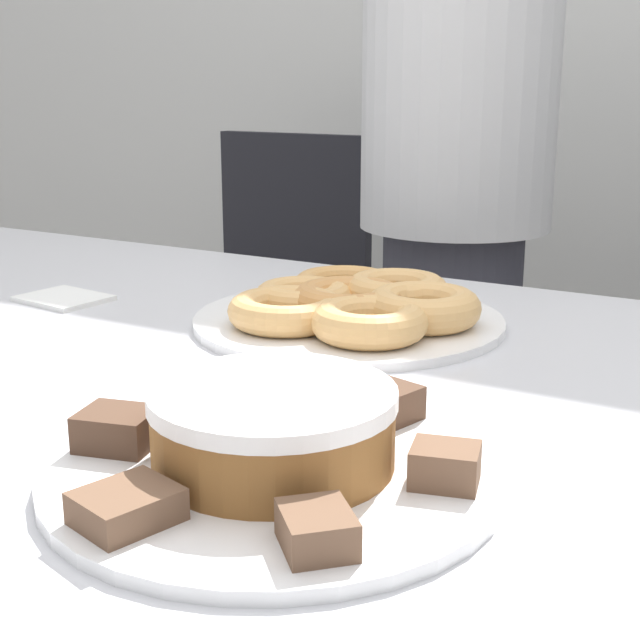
{
  "coord_description": "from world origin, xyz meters",
  "views": [
    {
      "loc": [
        0.36,
        -0.66,
        1.0
      ],
      "look_at": [
        -0.03,
        0.01,
        0.79
      ],
      "focal_mm": 50.0,
      "sensor_mm": 36.0,
      "label": 1
    }
  ],
  "objects_px": {
    "frosted_cake": "(273,427)",
    "napkin": "(64,298)",
    "plate_cake": "(274,471)",
    "office_chair_left": "(261,344)",
    "plate_donuts": "(348,321)",
    "person_standing": "(455,193)"
  },
  "relations": [
    {
      "from": "person_standing",
      "to": "office_chair_left",
      "type": "bearing_deg",
      "value": 160.29
    },
    {
      "from": "plate_donuts",
      "to": "frosted_cake",
      "type": "distance_m",
      "value": 0.41
    },
    {
      "from": "frosted_cake",
      "to": "napkin",
      "type": "relative_size",
      "value": 1.52
    },
    {
      "from": "office_chair_left",
      "to": "frosted_cake",
      "type": "height_order",
      "value": "office_chair_left"
    },
    {
      "from": "person_standing",
      "to": "office_chair_left",
      "type": "relative_size",
      "value": 1.75
    },
    {
      "from": "plate_cake",
      "to": "napkin",
      "type": "distance_m",
      "value": 0.59
    },
    {
      "from": "frosted_cake",
      "to": "office_chair_left",
      "type": "bearing_deg",
      "value": 124.1
    },
    {
      "from": "plate_donuts",
      "to": "person_standing",
      "type": "bearing_deg",
      "value": 99.84
    },
    {
      "from": "person_standing",
      "to": "plate_cake",
      "type": "distance_m",
      "value": 0.99
    },
    {
      "from": "person_standing",
      "to": "plate_donuts",
      "type": "distance_m",
      "value": 0.59
    },
    {
      "from": "plate_cake",
      "to": "office_chair_left",
      "type": "bearing_deg",
      "value": 124.1
    },
    {
      "from": "plate_donuts",
      "to": "frosted_cake",
      "type": "bearing_deg",
      "value": -69.28
    },
    {
      "from": "plate_cake",
      "to": "plate_donuts",
      "type": "bearing_deg",
      "value": 110.72
    },
    {
      "from": "person_standing",
      "to": "napkin",
      "type": "bearing_deg",
      "value": -112.28
    },
    {
      "from": "plate_donuts",
      "to": "napkin",
      "type": "bearing_deg",
      "value": -168.12
    },
    {
      "from": "plate_cake",
      "to": "frosted_cake",
      "type": "bearing_deg",
      "value": 116.57
    },
    {
      "from": "office_chair_left",
      "to": "plate_cake",
      "type": "bearing_deg",
      "value": -54.77
    },
    {
      "from": "plate_cake",
      "to": "plate_donuts",
      "type": "height_order",
      "value": "same"
    },
    {
      "from": "napkin",
      "to": "plate_donuts",
      "type": "bearing_deg",
      "value": 11.88
    },
    {
      "from": "plate_donuts",
      "to": "napkin",
      "type": "xyz_separation_m",
      "value": [
        -0.37,
        -0.08,
        -0.0
      ]
    },
    {
      "from": "plate_cake",
      "to": "napkin",
      "type": "bearing_deg",
      "value": 149.2
    },
    {
      "from": "office_chair_left",
      "to": "plate_cake",
      "type": "xyz_separation_m",
      "value": [
        0.78,
        -1.15,
        0.32
      ]
    }
  ]
}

